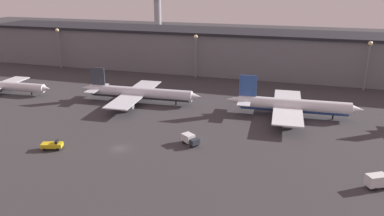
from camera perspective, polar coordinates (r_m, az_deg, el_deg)
The scene contains 12 objects.
ground at distance 103.66m, azimuth -10.93°, elevation -6.10°, with size 600.00×600.00×0.00m, color #383538.
terminal_building at distance 186.19m, azimuth 2.22°, elevation 8.77°, with size 232.08×27.09×20.26m.
airplane_0 at distance 168.45m, azimuth -27.11°, elevation 3.05°, with size 44.15×30.41×13.50m.
airplane_1 at distance 139.70m, azimuth -8.14°, elevation 2.25°, with size 47.42×36.75×12.33m.
airplane_2 at distance 128.29m, azimuth 14.96°, elevation 0.36°, with size 44.77×37.43×13.18m.
service_vehicle_0 at distance 92.93m, azimuth 26.77°, elevation -9.79°, with size 7.33×5.58×3.25m.
service_vehicle_2 at distance 103.70m, azimuth -0.32°, elevation -4.75°, with size 5.86×5.21×2.78m.
service_vehicle_3 at distance 107.59m, azimuth -20.52°, elevation -5.34°, with size 5.93×4.02×2.63m.
lamp_post_0 at distance 202.75m, azimuth -19.68°, elevation 9.39°, with size 1.80×1.80×20.11m.
lamp_post_1 at distance 171.32m, azimuth 0.57°, elevation 8.84°, with size 1.80×1.80×19.85m.
lamp_post_2 at distance 167.10m, azimuth 25.26°, elevation 6.83°, with size 1.80×1.80×20.17m.
control_tower at distance 243.43m, azimuth -5.27°, elevation 14.27°, with size 9.00×9.00×40.04m.
Camera 1 is at (44.66, -82.81, 43.51)m, focal length 35.00 mm.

